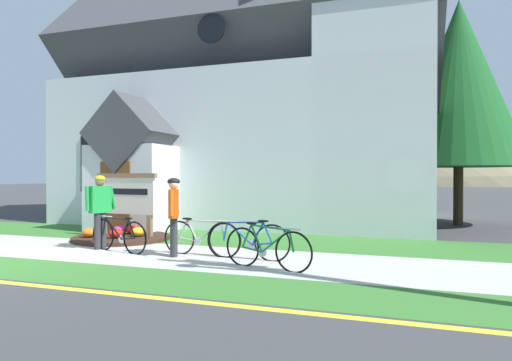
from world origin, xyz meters
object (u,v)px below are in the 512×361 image
object	(u,v)px
cyclist_in_orange_jersey	(100,206)
cyclist_in_yellow_jersey	(174,211)
bicycle_yellow	(248,240)
bicycle_silver	(201,238)
church_sign	(127,196)
bicycle_orange	(119,235)
roadside_conifer	(459,83)
bicycle_red	(267,248)

from	to	relation	value
cyclist_in_orange_jersey	cyclist_in_yellow_jersey	size ratio (longest dim) A/B	1.03
bicycle_yellow	bicycle_silver	bearing A→B (deg)	174.86
cyclist_in_orange_jersey	cyclist_in_yellow_jersey	xyz separation A→B (m)	(2.05, -0.27, -0.04)
church_sign	cyclist_in_yellow_jersey	distance (m)	3.18
bicycle_silver	bicycle_orange	xyz separation A→B (m)	(-1.92, -0.19, -0.00)
church_sign	bicycle_silver	distance (m)	3.50
bicycle_silver	bicycle_orange	size ratio (longest dim) A/B	1.04
cyclist_in_yellow_jersey	bicycle_silver	bearing A→B (deg)	31.06
bicycle_orange	roadside_conifer	bearing A→B (deg)	47.06
bicycle_orange	cyclist_in_orange_jersey	bearing A→B (deg)	165.11
bicycle_orange	cyclist_in_orange_jersey	xyz separation A→B (m)	(-0.62, 0.16, 0.62)
cyclist_in_orange_jersey	roadside_conifer	world-z (taller)	roadside_conifer
church_sign	bicycle_yellow	xyz separation A→B (m)	(4.07, -1.74, -0.76)
bicycle_orange	cyclist_in_yellow_jersey	distance (m)	1.55
bicycle_orange	cyclist_in_yellow_jersey	size ratio (longest dim) A/B	1.06
church_sign	cyclist_in_orange_jersey	bearing A→B (deg)	-74.67
church_sign	roadside_conifer	xyz separation A→B (m)	(8.79, 6.46, 3.71)
bicycle_orange	bicycle_red	distance (m)	3.68
church_sign	bicycle_red	bearing A→B (deg)	-27.65
church_sign	bicycle_yellow	size ratio (longest dim) A/B	1.05
bicycle_silver	roadside_conifer	distance (m)	10.92
bicycle_yellow	bicycle_orange	distance (m)	3.00
roadside_conifer	bicycle_yellow	bearing A→B (deg)	-119.91
church_sign	roadside_conifer	distance (m)	11.52
cyclist_in_orange_jersey	cyclist_in_yellow_jersey	world-z (taller)	cyclist_in_orange_jersey
bicycle_silver	bicycle_red	distance (m)	1.89
church_sign	bicycle_silver	xyz separation A→B (m)	(3.00, -1.64, -0.76)
church_sign	roadside_conifer	size ratio (longest dim) A/B	0.25
bicycle_yellow	cyclist_in_yellow_jersey	bearing A→B (deg)	-172.84
cyclist_in_yellow_jersey	church_sign	bearing A→B (deg)	142.34
bicycle_red	roadside_conifer	bearing A→B (deg)	65.36
cyclist_in_orange_jersey	bicycle_yellow	bearing A→B (deg)	-1.15
bicycle_orange	cyclist_in_orange_jersey	size ratio (longest dim) A/B	1.02
bicycle_red	cyclist_in_yellow_jersey	size ratio (longest dim) A/B	1.08
cyclist_in_yellow_jersey	roadside_conifer	size ratio (longest dim) A/B	0.21
church_sign	bicycle_silver	world-z (taller)	church_sign
church_sign	roadside_conifer	world-z (taller)	roadside_conifer
bicycle_red	cyclist_in_yellow_jersey	distance (m)	2.32
bicycle_red	cyclist_in_yellow_jersey	bearing A→B (deg)	166.52
bicycle_yellow	bicycle_silver	xyz separation A→B (m)	(-1.08, 0.10, -0.01)
bicycle_orange	roadside_conifer	distance (m)	12.17
bicycle_orange	roadside_conifer	world-z (taller)	roadside_conifer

